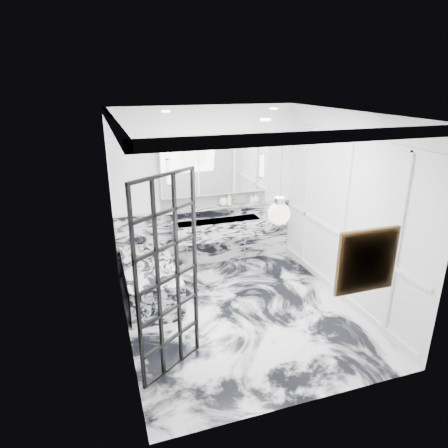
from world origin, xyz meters
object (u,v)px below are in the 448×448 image
object	(u,v)px
crittall_door	(168,279)
trough_sink	(219,229)
mirror_cabinet	(215,165)
bathtub	(150,280)

from	to	relation	value
crittall_door	trough_sink	bearing A→B (deg)	26.23
crittall_door	trough_sink	xyz separation A→B (m)	(1.33, 2.36, -0.42)
mirror_cabinet	bathtub	bearing A→B (deg)	-147.94
crittall_door	mirror_cabinet	size ratio (longest dim) A/B	1.21
trough_sink	bathtub	size ratio (longest dim) A/B	0.97
crittall_door	trough_sink	distance (m)	2.74
crittall_door	trough_sink	world-z (taller)	crittall_door
trough_sink	bathtub	world-z (taller)	trough_sink
mirror_cabinet	crittall_door	bearing A→B (deg)	-117.71
bathtub	crittall_door	bearing A→B (deg)	-90.06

